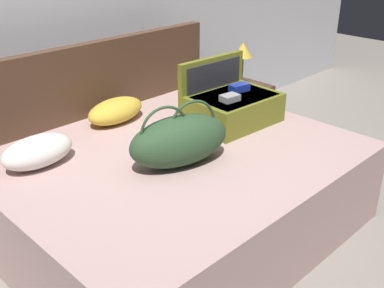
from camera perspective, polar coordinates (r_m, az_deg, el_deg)
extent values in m
plane|color=gray|center=(2.89, 3.94, -13.24)|extent=(12.00, 12.00, 0.00)
cube|color=#BC9993|center=(2.96, -1.73, -5.74)|extent=(2.07, 1.68, 0.54)
cube|color=#4C3323|center=(3.48, -11.81, 3.35)|extent=(2.11, 0.08, 1.05)
cube|color=olive|center=(3.23, 5.11, 4.20)|extent=(0.60, 0.45, 0.20)
cube|color=#28282D|center=(3.22, 5.13, 4.69)|extent=(0.53, 0.39, 0.14)
cube|color=#99999E|center=(3.09, 4.58, 5.52)|extent=(0.13, 0.10, 0.05)
cube|color=#1E33A5|center=(3.28, 5.72, 6.74)|extent=(0.15, 0.10, 0.06)
cube|color=olive|center=(3.34, 2.35, 6.99)|extent=(0.58, 0.07, 0.41)
cube|color=#28282D|center=(3.33, 2.66, 6.88)|extent=(0.49, 0.04, 0.35)
ellipsoid|color=#2D4C2D|center=(2.65, -1.56, 0.40)|extent=(0.65, 0.43, 0.29)
torus|color=#2D4C2D|center=(2.58, -3.33, 1.56)|extent=(0.29, 0.09, 0.29)
torus|color=#2D4C2D|center=(2.65, 0.11, 2.36)|extent=(0.29, 0.09, 0.29)
ellipsoid|color=gold|center=(3.29, -9.19, 3.98)|extent=(0.46, 0.29, 0.16)
ellipsoid|color=white|center=(2.80, -18.12, -0.85)|extent=(0.43, 0.27, 0.17)
cube|color=#4C3323|center=(4.20, 5.80, 3.63)|extent=(0.44, 0.40, 0.51)
cylinder|color=#3F3833|center=(4.11, 5.96, 7.03)|extent=(0.14, 0.14, 0.01)
cylinder|color=#4C443D|center=(4.07, 6.04, 8.75)|extent=(0.02, 0.02, 0.24)
cone|color=gold|center=(4.03, 6.16, 11.24)|extent=(0.16, 0.16, 0.12)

